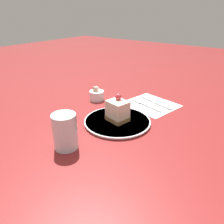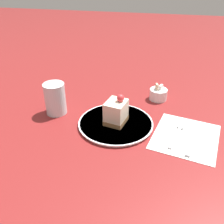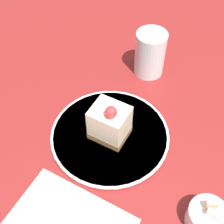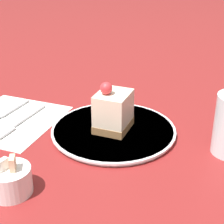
# 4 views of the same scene
# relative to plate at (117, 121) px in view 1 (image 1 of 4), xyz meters

# --- Properties ---
(ground_plane) EXTENTS (4.00, 4.00, 0.00)m
(ground_plane) POSITION_rel_plate_xyz_m (-0.02, 0.03, -0.01)
(ground_plane) COLOR maroon
(plate) EXTENTS (0.25, 0.25, 0.01)m
(plate) POSITION_rel_plate_xyz_m (0.00, 0.00, 0.00)
(plate) COLOR white
(plate) RESTS_ON ground_plane
(cake_slice) EXTENTS (0.08, 0.08, 0.10)m
(cake_slice) POSITION_rel_plate_xyz_m (0.00, 0.00, 0.04)
(cake_slice) COLOR olive
(cake_slice) RESTS_ON plate
(napkin) EXTENTS (0.23, 0.24, 0.00)m
(napkin) POSITION_rel_plate_xyz_m (0.22, -0.02, -0.00)
(napkin) COLOR white
(napkin) RESTS_ON ground_plane
(fork) EXTENTS (0.06, 0.16, 0.00)m
(fork) POSITION_rel_plate_xyz_m (0.20, 0.00, -0.00)
(fork) COLOR #B2B2B7
(fork) RESTS_ON napkin
(knife) EXTENTS (0.06, 0.18, 0.00)m
(knife) POSITION_rel_plate_xyz_m (0.24, -0.04, -0.00)
(knife) COLOR #B2B2B7
(knife) RESTS_ON napkin
(sugar_bowl) EXTENTS (0.07, 0.07, 0.06)m
(sugar_bowl) POSITION_rel_plate_xyz_m (0.13, 0.21, 0.02)
(sugar_bowl) COLOR white
(sugar_bowl) RESTS_ON ground_plane
(drinking_glass) EXTENTS (0.07, 0.07, 0.11)m
(drinking_glass) POSITION_rel_plate_xyz_m (-0.22, 0.03, 0.05)
(drinking_glass) COLOR silver
(drinking_glass) RESTS_ON ground_plane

